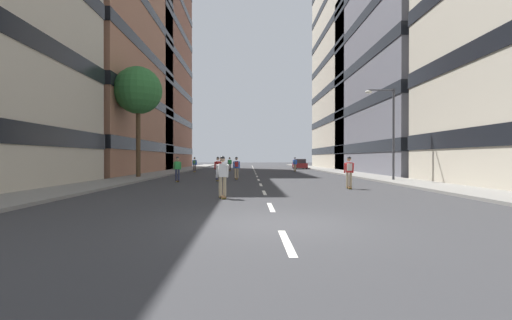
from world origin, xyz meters
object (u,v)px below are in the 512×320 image
(parked_car_near, at_px, (300,164))
(street_tree_near, at_px, (138,91))
(streetlamp_right, at_px, (388,124))
(skater_1, at_px, (195,164))
(skater_2, at_px, (177,168))
(skater_0, at_px, (236,166))
(skater_6, at_px, (218,167))
(skater_7, at_px, (295,163))
(skater_5, at_px, (230,163))
(skater_4, at_px, (222,175))
(skater_3, at_px, (349,170))

(parked_car_near, xyz_separation_m, street_tree_near, (-17.04, -24.84, 6.53))
(streetlamp_right, relative_size, skater_1, 3.65)
(street_tree_near, relative_size, skater_2, 5.11)
(streetlamp_right, relative_size, skater_2, 3.65)
(skater_0, height_order, skater_6, same)
(skater_1, relative_size, skater_2, 1.00)
(skater_0, height_order, skater_7, same)
(skater_5, distance_m, skater_7, 8.40)
(parked_car_near, xyz_separation_m, skater_2, (-12.95, -29.10, 0.29))
(skater_6, relative_size, skater_7, 1.00)
(parked_car_near, bearing_deg, skater_5, -140.12)
(skater_2, xyz_separation_m, skater_5, (2.60, 20.45, 0.00))
(streetlamp_right, bearing_deg, skater_1, 133.56)
(streetlamp_right, distance_m, skater_0, 11.72)
(skater_5, bearing_deg, streetlamp_right, -58.83)
(skater_0, bearing_deg, skater_1, 110.87)
(skater_1, distance_m, skater_4, 27.96)
(skater_3, height_order, skater_4, same)
(street_tree_near, bearing_deg, skater_6, -27.39)
(skater_1, distance_m, skater_5, 5.17)
(skater_1, relative_size, skater_6, 1.00)
(skater_5, relative_size, skater_6, 1.00)
(skater_3, height_order, skater_7, same)
(skater_4, distance_m, skater_7, 30.10)
(parked_car_near, relative_size, skater_5, 2.47)
(streetlamp_right, bearing_deg, street_tree_near, 167.15)
(skater_5, bearing_deg, skater_4, -87.48)
(skater_1, bearing_deg, street_tree_near, -101.56)
(streetlamp_right, xyz_separation_m, skater_5, (-12.43, 20.55, -3.15))
(skater_7, bearing_deg, streetlamp_right, -77.77)
(skater_2, distance_m, skater_6, 2.90)
(skater_1, relative_size, skater_4, 1.00)
(street_tree_near, relative_size, skater_3, 5.11)
(skater_3, bearing_deg, skater_0, 127.25)
(skater_2, height_order, skater_7, same)
(skater_4, xyz_separation_m, skater_5, (-1.35, 30.67, 0.00))
(skater_1, bearing_deg, skater_6, -75.58)
(skater_0, relative_size, skater_5, 1.00)
(streetlamp_right, xyz_separation_m, skater_4, (-11.08, -10.12, -3.15))
(skater_2, bearing_deg, skater_4, -68.85)
(skater_4, bearing_deg, skater_1, 101.12)
(skater_3, bearing_deg, skater_4, -146.29)
(street_tree_near, relative_size, skater_5, 5.11)
(skater_4, distance_m, skater_5, 30.70)
(skater_1, xyz_separation_m, skater_6, (4.25, -16.53, 0.00))
(parked_car_near, bearing_deg, skater_7, -101.66)
(street_tree_near, relative_size, skater_0, 5.11)
(street_tree_near, distance_m, skater_4, 17.70)
(skater_0, height_order, skater_3, same)
(streetlamp_right, distance_m, skater_7, 19.86)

